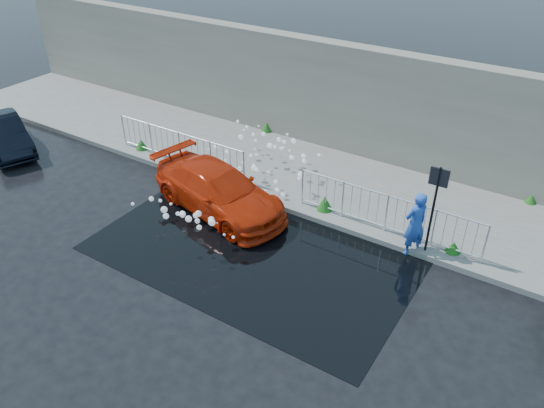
{
  "coord_description": "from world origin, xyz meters",
  "views": [
    {
      "loc": [
        6.65,
        -7.87,
        8.27
      ],
      "look_at": [
        0.53,
        1.72,
        1.0
      ],
      "focal_mm": 35.0,
      "sensor_mm": 36.0,
      "label": 1
    }
  ],
  "objects": [
    {
      "name": "retaining_wall",
      "position": [
        0.0,
        7.2,
        1.9
      ],
      "size": [
        30.0,
        0.6,
        3.5
      ],
      "primitive_type": "cube",
      "color": "#6D695B",
      "rests_on": "pavement"
    },
    {
      "name": "dark_car",
      "position": [
        -9.88,
        1.08,
        0.58
      ],
      "size": [
        3.75,
        2.46,
        1.17
      ],
      "primitive_type": "imported",
      "rotation": [
        0.0,
        0.0,
        1.19
      ],
      "color": "black",
      "rests_on": "ground"
    },
    {
      "name": "railing_right",
      "position": [
        3.0,
        3.35,
        0.74
      ],
      "size": [
        5.05,
        0.05,
        1.1
      ],
      "color": "silver",
      "rests_on": "pavement"
    },
    {
      "name": "ground",
      "position": [
        0.0,
        0.0,
        0.0
      ],
      "size": [
        90.0,
        90.0,
        0.0
      ],
      "primitive_type": "plane",
      "color": "black",
      "rests_on": "ground"
    },
    {
      "name": "weeds",
      "position": [
        -0.43,
        4.38,
        0.33
      ],
      "size": [
        12.17,
        3.93,
        0.42
      ],
      "color": "#1D4B14",
      "rests_on": "pavement"
    },
    {
      "name": "red_car",
      "position": [
        -1.42,
        2.0,
        0.64
      ],
      "size": [
        4.68,
        2.7,
        1.27
      ],
      "primitive_type": "imported",
      "rotation": [
        0.0,
        0.0,
        1.35
      ],
      "color": "red",
      "rests_on": "ground"
    },
    {
      "name": "person",
      "position": [
        3.87,
        3.0,
        0.88
      ],
      "size": [
        0.7,
        0.77,
        1.75
      ],
      "primitive_type": "imported",
      "rotation": [
        0.0,
        0.0,
        -2.15
      ],
      "color": "blue",
      "rests_on": "ground"
    },
    {
      "name": "sign_post",
      "position": [
        4.2,
        3.1,
        1.72
      ],
      "size": [
        0.45,
        0.06,
        2.5
      ],
      "color": "black",
      "rests_on": "ground"
    },
    {
      "name": "curb",
      "position": [
        0.0,
        3.0,
        0.08
      ],
      "size": [
        30.0,
        0.25,
        0.16
      ],
      "primitive_type": "cube",
      "color": "slate",
      "rests_on": "ground"
    },
    {
      "name": "puddle",
      "position": [
        0.5,
        1.0,
        0.01
      ],
      "size": [
        8.0,
        5.0,
        0.01
      ],
      "primitive_type": "cube",
      "color": "black",
      "rests_on": "ground"
    },
    {
      "name": "pavement",
      "position": [
        0.0,
        5.0,
        0.07
      ],
      "size": [
        30.0,
        4.0,
        0.15
      ],
      "primitive_type": "cube",
      "color": "slate",
      "rests_on": "ground"
    },
    {
      "name": "railing_left",
      "position": [
        -4.0,
        3.35,
        0.74
      ],
      "size": [
        5.05,
        0.05,
        1.1
      ],
      "color": "silver",
      "rests_on": "pavement"
    },
    {
      "name": "water_spray",
      "position": [
        -1.34,
        2.78,
        0.71
      ],
      "size": [
        3.51,
        5.67,
        1.07
      ],
      "color": "white",
      "rests_on": "ground"
    }
  ]
}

